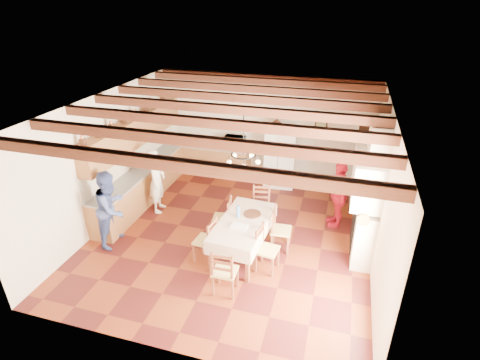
# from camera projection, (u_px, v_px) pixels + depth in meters

# --- Properties ---
(floor) EXTENTS (6.00, 6.50, 0.02)m
(floor) POSITION_uv_depth(u_px,v_px,m) (232.00, 234.00, 8.54)
(floor) COLOR #461413
(floor) RESTS_ON ground
(ceiling) EXTENTS (6.00, 6.50, 0.02)m
(ceiling) POSITION_uv_depth(u_px,v_px,m) (231.00, 104.00, 7.19)
(ceiling) COLOR silver
(ceiling) RESTS_ON ground
(wall_back) EXTENTS (6.00, 0.02, 3.00)m
(wall_back) POSITION_uv_depth(u_px,v_px,m) (265.00, 127.00, 10.67)
(wall_back) COLOR beige
(wall_back) RESTS_ON ground
(wall_front) EXTENTS (6.00, 0.02, 3.00)m
(wall_front) POSITION_uv_depth(u_px,v_px,m) (160.00, 275.00, 5.06)
(wall_front) COLOR beige
(wall_front) RESTS_ON ground
(wall_left) EXTENTS (0.02, 6.50, 3.00)m
(wall_left) POSITION_uv_depth(u_px,v_px,m) (107.00, 159.00, 8.61)
(wall_left) COLOR beige
(wall_left) RESTS_ON ground
(wall_right) EXTENTS (0.02, 6.50, 3.00)m
(wall_right) POSITION_uv_depth(u_px,v_px,m) (382.00, 194.00, 7.12)
(wall_right) COLOR beige
(wall_right) RESTS_ON ground
(ceiling_beams) EXTENTS (6.00, 6.30, 0.16)m
(ceiling_beams) POSITION_uv_depth(u_px,v_px,m) (231.00, 109.00, 7.24)
(ceiling_beams) COLOR #3A1A11
(ceiling_beams) RESTS_ON ground
(lower_cabinets_left) EXTENTS (0.60, 4.30, 0.86)m
(lower_cabinets_left) POSITION_uv_depth(u_px,v_px,m) (147.00, 182.00, 9.92)
(lower_cabinets_left) COLOR brown
(lower_cabinets_left) RESTS_ON ground
(lower_cabinets_back) EXTENTS (2.30, 0.60, 0.86)m
(lower_cabinets_back) POSITION_uv_depth(u_px,v_px,m) (212.00, 160.00, 11.27)
(lower_cabinets_back) COLOR brown
(lower_cabinets_back) RESTS_ON ground
(countertop_left) EXTENTS (0.62, 4.30, 0.04)m
(countertop_left) POSITION_uv_depth(u_px,v_px,m) (145.00, 167.00, 9.72)
(countertop_left) COLOR gray
(countertop_left) RESTS_ON lower_cabinets_left
(countertop_back) EXTENTS (2.34, 0.62, 0.04)m
(countertop_back) POSITION_uv_depth(u_px,v_px,m) (211.00, 146.00, 11.06)
(countertop_back) COLOR gray
(countertop_back) RESTS_ON lower_cabinets_back
(backsplash_left) EXTENTS (0.03, 4.30, 0.60)m
(backsplash_left) POSITION_uv_depth(u_px,v_px,m) (133.00, 154.00, 9.64)
(backsplash_left) COLOR beige
(backsplash_left) RESTS_ON ground
(backsplash_back) EXTENTS (2.30, 0.03, 0.60)m
(backsplash_back) POSITION_uv_depth(u_px,v_px,m) (214.00, 133.00, 11.17)
(backsplash_back) COLOR beige
(backsplash_back) RESTS_ON ground
(upper_cabinets) EXTENTS (0.35, 4.20, 0.70)m
(upper_cabinets) POSITION_uv_depth(u_px,v_px,m) (136.00, 131.00, 9.32)
(upper_cabinets) COLOR brown
(upper_cabinets) RESTS_ON ground
(fireplace) EXTENTS (0.56, 1.60, 2.80)m
(fireplace) POSITION_uv_depth(u_px,v_px,m) (365.00, 192.00, 7.41)
(fireplace) COLOR beige
(fireplace) RESTS_ON ground
(wall_picture) EXTENTS (0.34, 0.03, 0.42)m
(wall_picture) POSITION_uv_depth(u_px,v_px,m) (322.00, 120.00, 10.10)
(wall_picture) COLOR black
(wall_picture) RESTS_ON ground
(refrigerator) EXTENTS (0.88, 0.75, 1.66)m
(refrigerator) POSITION_uv_depth(u_px,v_px,m) (280.00, 158.00, 10.41)
(refrigerator) COLOR white
(refrigerator) RESTS_ON floor
(hutch) EXTENTS (0.52, 1.18, 2.12)m
(hutch) POSITION_uv_depth(u_px,v_px,m) (364.00, 165.00, 9.39)
(hutch) COLOR #331B11
(hutch) RESTS_ON floor
(dining_table) EXTENTS (1.05, 1.87, 0.79)m
(dining_table) POSITION_uv_depth(u_px,v_px,m) (243.00, 224.00, 7.61)
(dining_table) COLOR white
(dining_table) RESTS_ON floor
(chandelier) EXTENTS (0.47, 0.47, 0.03)m
(chandelier) POSITION_uv_depth(u_px,v_px,m) (243.00, 154.00, 6.93)
(chandelier) COLOR black
(chandelier) RESTS_ON ground
(chair_left_near) EXTENTS (0.44, 0.46, 0.96)m
(chair_left_near) POSITION_uv_depth(u_px,v_px,m) (205.00, 240.00, 7.53)
(chair_left_near) COLOR brown
(chair_left_near) RESTS_ON floor
(chair_left_far) EXTENTS (0.46, 0.47, 0.96)m
(chair_left_far) POSITION_uv_depth(u_px,v_px,m) (222.00, 217.00, 8.27)
(chair_left_far) COLOR brown
(chair_left_far) RESTS_ON floor
(chair_right_near) EXTENTS (0.45, 0.47, 0.96)m
(chair_right_near) POSITION_uv_depth(u_px,v_px,m) (267.00, 249.00, 7.25)
(chair_right_near) COLOR brown
(chair_right_near) RESTS_ON floor
(chair_right_far) EXTENTS (0.42, 0.44, 0.96)m
(chair_right_far) POSITION_uv_depth(u_px,v_px,m) (281.00, 229.00, 7.85)
(chair_right_far) COLOR brown
(chair_right_far) RESTS_ON floor
(chair_end_near) EXTENTS (0.43, 0.41, 0.96)m
(chair_end_near) POSITION_uv_depth(u_px,v_px,m) (225.00, 270.00, 6.69)
(chair_end_near) COLOR brown
(chair_end_near) RESTS_ON floor
(chair_end_far) EXTENTS (0.49, 0.47, 0.96)m
(chair_end_far) POSITION_uv_depth(u_px,v_px,m) (261.00, 207.00, 8.70)
(chair_end_far) COLOR brown
(chair_end_far) RESTS_ON floor
(person_man) EXTENTS (0.50, 0.66, 1.64)m
(person_man) POSITION_uv_depth(u_px,v_px,m) (157.00, 181.00, 9.14)
(person_man) COLOR white
(person_man) RESTS_ON floor
(person_woman_blue) EXTENTS (0.70, 0.87, 1.70)m
(person_woman_blue) POSITION_uv_depth(u_px,v_px,m) (112.00, 208.00, 7.91)
(person_woman_blue) COLOR #3C4E8F
(person_woman_blue) RESTS_ON floor
(person_woman_red) EXTENTS (0.61, 1.02, 1.62)m
(person_woman_red) POSITION_uv_depth(u_px,v_px,m) (338.00, 194.00, 8.55)
(person_woman_red) COLOR red
(person_woman_red) RESTS_ON floor
(microwave) EXTENTS (0.61, 0.42, 0.33)m
(microwave) POSITION_uv_depth(u_px,v_px,m) (234.00, 142.00, 10.80)
(microwave) COLOR silver
(microwave) RESTS_ON countertop_back
(fridge_vase) EXTENTS (0.32, 0.32, 0.31)m
(fridge_vase) POSITION_uv_depth(u_px,v_px,m) (277.00, 123.00, 10.01)
(fridge_vase) COLOR #331B11
(fridge_vase) RESTS_ON refrigerator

